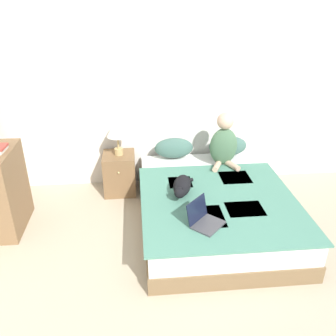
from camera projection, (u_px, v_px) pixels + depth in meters
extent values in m
cube|color=silver|center=(191.00, 90.00, 4.55)|extent=(5.63, 0.05, 2.55)
cube|color=brown|center=(213.00, 216.00, 4.09)|extent=(1.60, 2.11, 0.18)
cube|color=silver|center=(214.00, 200.00, 4.00)|extent=(1.58, 2.07, 0.23)
cube|color=#4C8470|center=(219.00, 201.00, 3.76)|extent=(1.65, 1.69, 0.02)
cube|color=#5B9384|center=(235.00, 178.00, 4.22)|extent=(0.35, 0.32, 0.01)
cube|color=#5B9384|center=(213.00, 217.00, 3.49)|extent=(0.21, 0.40, 0.01)
cube|color=#5B9384|center=(180.00, 182.00, 4.11)|extent=(0.26, 0.27, 0.01)
cube|color=#5B9384|center=(245.00, 209.00, 3.61)|extent=(0.37, 0.29, 0.01)
ellipsoid|color=#42665B|center=(174.00, 148.00, 4.67)|extent=(0.51, 0.22, 0.27)
ellipsoid|color=#42665B|center=(228.00, 146.00, 4.73)|extent=(0.51, 0.22, 0.27)
ellipsoid|color=#476B4C|center=(223.00, 147.00, 4.44)|extent=(0.35, 0.19, 0.48)
sphere|color=#DBB293|center=(225.00, 121.00, 4.29)|extent=(0.21, 0.21, 0.21)
cylinder|color=#DBB293|center=(217.00, 166.00, 4.42)|extent=(0.17, 0.25, 0.07)
cylinder|color=#DBB293|center=(232.00, 165.00, 4.43)|extent=(0.17, 0.25, 0.07)
ellipsoid|color=black|center=(182.00, 186.00, 3.85)|extent=(0.27, 0.40, 0.19)
sphere|color=black|center=(180.00, 193.00, 3.66)|extent=(0.12, 0.12, 0.12)
cone|color=black|center=(183.00, 189.00, 3.63)|extent=(0.05, 0.05, 0.05)
cone|color=black|center=(177.00, 189.00, 3.64)|extent=(0.05, 0.05, 0.05)
cylinder|color=black|center=(185.00, 181.00, 4.09)|extent=(0.20, 0.09, 0.04)
cube|color=#424247|center=(208.00, 225.00, 3.34)|extent=(0.36, 0.37, 0.02)
cube|color=black|center=(197.00, 210.00, 3.36)|extent=(0.24, 0.25, 0.22)
cube|color=brown|center=(120.00, 173.00, 4.67)|extent=(0.41, 0.42, 0.54)
sphere|color=tan|center=(119.00, 173.00, 4.42)|extent=(0.03, 0.03, 0.03)
cylinder|color=tan|center=(119.00, 152.00, 4.53)|extent=(0.11, 0.11, 0.09)
cylinder|color=tan|center=(118.00, 142.00, 4.47)|extent=(0.02, 0.02, 0.17)
cone|color=white|center=(117.00, 127.00, 4.38)|extent=(0.28, 0.28, 0.23)
cube|color=brown|center=(7.00, 190.00, 3.86)|extent=(0.27, 0.71, 0.94)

